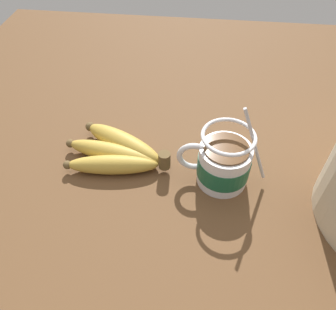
# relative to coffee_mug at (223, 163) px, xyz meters

# --- Properties ---
(table) EXTENTS (1.17, 1.17, 0.03)m
(table) POSITION_rel_coffee_mug_xyz_m (0.05, -0.03, -0.05)
(table) COLOR brown
(table) RESTS_ON ground
(coffee_mug) EXTENTS (0.15, 0.08, 0.15)m
(coffee_mug) POSITION_rel_coffee_mug_xyz_m (0.00, 0.00, 0.00)
(coffee_mug) COLOR silver
(coffee_mug) RESTS_ON table
(banana_bunch) EXTENTS (0.19, 0.13, 0.04)m
(banana_bunch) POSITION_rel_coffee_mug_xyz_m (0.18, -0.02, -0.02)
(banana_bunch) COLOR brown
(banana_bunch) RESTS_ON table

